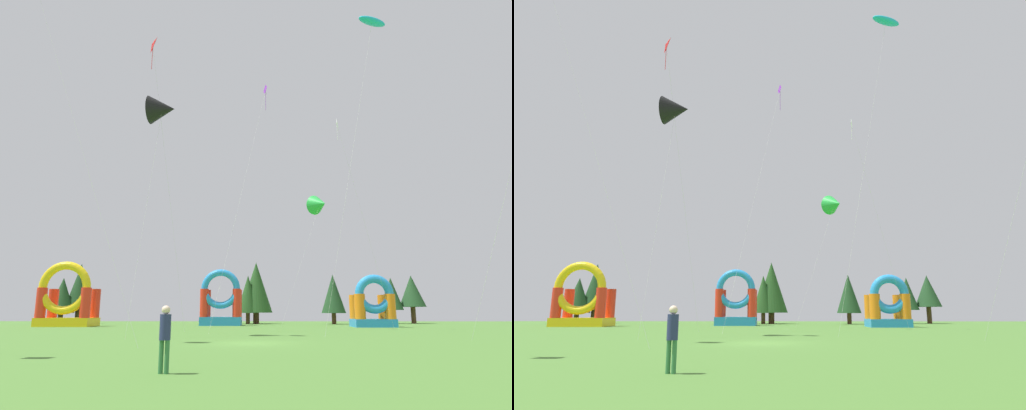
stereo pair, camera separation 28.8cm
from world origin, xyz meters
TOP-DOWN VIEW (x-y plane):
  - ground_plane at (0.00, 0.00)m, footprint 120.00×120.00m
  - kite_white_diamond at (8.71, 20.12)m, footprint 5.97×3.98m
  - kite_red_diamond at (-8.57, 7.63)m, footprint 3.02×6.95m
  - kite_black_delta at (-7.57, 8.11)m, footprint 2.24×6.42m
  - kite_green_delta at (7.46, 27.51)m, footprint 6.58×4.49m
  - kite_purple_diamond at (0.94, 20.56)m, footprint 4.96×10.35m
  - kite_cyan_parafoil at (10.79, 11.11)m, footprint 7.48×5.27m
  - person_far_side at (-2.12, -12.77)m, footprint 0.39×0.39m
  - inflatable_yellow_castle at (13.20, 27.58)m, footprint 4.62×4.36m
  - inflatable_red_slide at (-22.75, 28.62)m, footprint 6.42×4.29m
  - inflatable_orange_dome at (-4.79, 33.00)m, footprint 5.14×3.74m
  - tree_row_0 at (-29.63, 43.01)m, footprint 3.87×3.87m
  - tree_row_1 at (-27.66, 44.46)m, footprint 4.02×4.02m
  - tree_row_2 at (-1.63, 40.98)m, footprint 3.23×3.23m
  - tree_row_3 at (-0.47, 41.91)m, footprint 4.76×4.76m
  - tree_row_4 at (10.59, 40.39)m, footprint 3.46×3.46m
  - tree_row_5 at (19.70, 43.40)m, footprint 3.34×3.34m
  - tree_row_6 at (22.95, 43.99)m, footprint 3.90×3.90m

SIDE VIEW (x-z plane):
  - ground_plane at x=0.00m, z-range 0.00..0.00m
  - person_far_side at x=-2.12m, z-range 0.18..2.05m
  - inflatable_yellow_castle at x=13.20m, z-range -0.78..5.07m
  - inflatable_orange_dome at x=-4.79m, z-range -0.89..6.08m
  - inflatable_red_slide at x=-22.75m, z-range -1.02..6.52m
  - tree_row_0 at x=-29.63m, z-range 0.74..7.45m
  - tree_row_2 at x=-1.63m, z-range 0.74..7.61m
  - tree_row_4 at x=10.59m, z-range 0.73..7.67m
  - tree_row_5 at x=19.70m, z-range 0.94..7.64m
  - tree_row_6 at x=22.95m, z-range 1.15..8.22m
  - tree_row_3 at x=-0.47m, z-range 0.76..9.63m
  - tree_row_1 at x=-27.66m, z-range 0.97..9.96m
  - kite_green_delta at x=7.46m, z-range 6.53..22.18m
  - kite_black_delta at x=-7.57m, z-range 8.32..27.30m
  - kite_white_diamond at x=8.71m, z-range 10.18..32.14m
  - kite_red_diamond at x=-8.57m, z-range 11.24..35.26m
  - kite_purple_diamond at x=0.94m, z-range 12.21..38.65m
  - kite_cyan_parafoil at x=10.79m, z-range 13.59..42.08m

